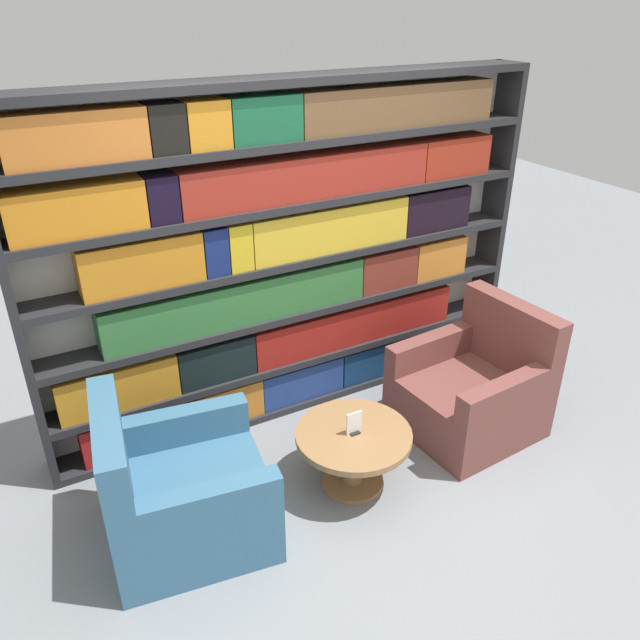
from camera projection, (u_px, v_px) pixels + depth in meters
ground_plane at (394, 505)px, 3.71m from camera, size 14.00×14.00×0.00m
bookshelf at (289, 259)px, 4.15m from camera, size 3.51×0.30×2.28m
armchair_left at (180, 494)px, 3.39m from camera, size 0.95×0.92×0.88m
armchair_right at (473, 390)px, 4.27m from camera, size 0.90×0.86×0.88m
coffee_table at (353, 447)px, 3.75m from camera, size 0.70×0.70×0.39m
table_sign at (354, 424)px, 3.67m from camera, size 0.10×0.06×0.14m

